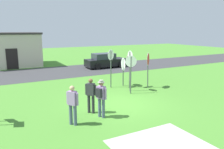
{
  "coord_description": "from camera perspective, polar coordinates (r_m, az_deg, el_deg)",
  "views": [
    {
      "loc": [
        -5.83,
        -9.65,
        3.9
      ],
      "look_at": [
        0.28,
        1.66,
        1.3
      ],
      "focal_mm": 35.29,
      "sensor_mm": 36.0,
      "label": 1
    }
  ],
  "objects": [
    {
      "name": "ground_plane",
      "position": [
        11.94,
        2.63,
        -7.66
      ],
      "size": [
        80.0,
        80.0,
        0.0
      ],
      "primitive_type": "plane",
      "color": "#47842D"
    },
    {
      "name": "street_asphalt",
      "position": [
        21.63,
        -12.27,
        0.79
      ],
      "size": [
        60.0,
        6.4,
        0.01
      ],
      "primitive_type": "cube",
      "color": "#38383A",
      "rests_on": "ground"
    },
    {
      "name": "concrete_path",
      "position": [
        8.16,
        12.16,
        -17.39
      ],
      "size": [
        3.2,
        2.4,
        0.01
      ],
      "primitive_type": "cube",
      "color": "#ADAAA3",
      "rests_on": "ground"
    },
    {
      "name": "building_background",
      "position": [
        26.74,
        -25.0,
        5.94
      ],
      "size": [
        6.24,
        5.22,
        3.66
      ],
      "color": "beige",
      "rests_on": "ground"
    },
    {
      "name": "parked_car_on_street",
      "position": [
        23.4,
        -1.75,
        3.54
      ],
      "size": [
        4.32,
        2.05,
        1.51
      ],
      "color": "black",
      "rests_on": "ground"
    },
    {
      "name": "stop_sign_leaning_left",
      "position": [
        15.09,
        9.32,
        2.76
      ],
      "size": [
        0.65,
        0.61,
        2.41
      ],
      "color": "#474C4C",
      "rests_on": "ground"
    },
    {
      "name": "stop_sign_center_cluster",
      "position": [
        14.98,
        4.65,
        2.59
      ],
      "size": [
        0.76,
        0.22,
        2.35
      ],
      "color": "#474C4C",
      "rests_on": "ground"
    },
    {
      "name": "stop_sign_nearest",
      "position": [
        14.13,
        4.71,
        2.61
      ],
      "size": [
        0.13,
        0.65,
        2.62
      ],
      "color": "#474C4C",
      "rests_on": "ground"
    },
    {
      "name": "stop_sign_far_back",
      "position": [
        13.55,
        4.91,
        1.65
      ],
      "size": [
        0.63,
        0.32,
        2.38
      ],
      "color": "#474C4C",
      "rests_on": "ground"
    },
    {
      "name": "stop_sign_low_front",
      "position": [
        14.95,
        -0.31,
        3.3
      ],
      "size": [
        0.64,
        0.37,
        2.63
      ],
      "color": "#474C4C",
      "rests_on": "ground"
    },
    {
      "name": "stop_sign_rear_right",
      "position": [
        15.5,
        2.93,
        2.01
      ],
      "size": [
        0.21,
        0.88,
        2.01
      ],
      "color": "#474C4C",
      "rests_on": "ground"
    },
    {
      "name": "person_with_sunhat",
      "position": [
        9.88,
        -2.85,
        -5.6
      ],
      "size": [
        0.45,
        0.52,
        1.74
      ],
      "color": "#4C5670",
      "rests_on": "ground"
    },
    {
      "name": "person_in_teal",
      "position": [
        9.28,
        -10.18,
        -7.3
      ],
      "size": [
        0.39,
        0.47,
        1.69
      ],
      "color": "#4C5670",
      "rests_on": "ground"
    },
    {
      "name": "person_on_left",
      "position": [
        10.47,
        -5.51,
        -4.99
      ],
      "size": [
        0.42,
        0.44,
        1.69
      ],
      "color": "#2D2D33",
      "rests_on": "ground"
    }
  ]
}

